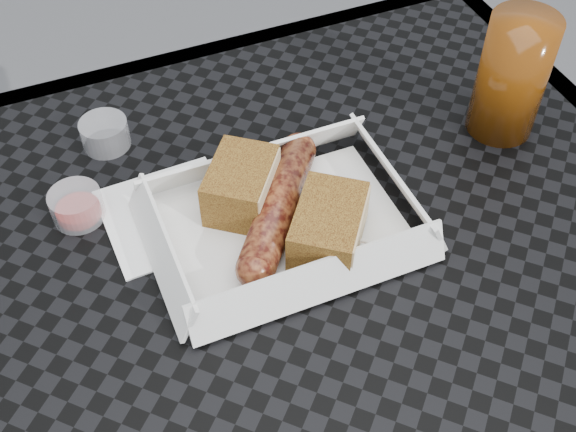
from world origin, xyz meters
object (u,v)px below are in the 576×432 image
Objects in this scene: bratwurst at (279,206)px; drink_glass at (512,77)px; food_tray at (284,228)px; patio_table at (313,346)px.

drink_glass is (0.27, 0.03, 0.05)m from bratwurst.
food_tray is 0.02m from bratwurst.
patio_table is at bearing -94.44° from food_tray.
drink_glass reaches higher than patio_table.
drink_glass is (0.27, 0.05, 0.07)m from food_tray.
patio_table is 5.03× the size of bratwurst.
bratwurst is at bearing 86.28° from patio_table.
food_tray is (0.01, 0.09, 0.08)m from patio_table.
patio_table is 0.12m from food_tray.
bratwurst is (0.01, 0.10, 0.10)m from patio_table.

